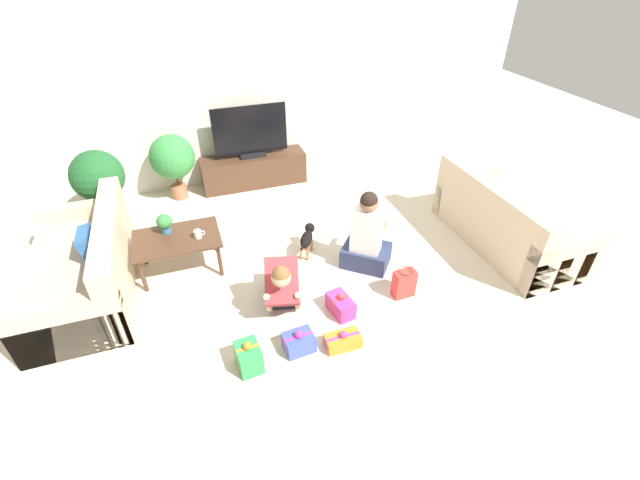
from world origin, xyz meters
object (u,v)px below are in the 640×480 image
tv_console (254,170)px  gift_box_d (343,341)px  potted_plant_corner_left (98,179)px  tv (250,134)px  person_kneeling (282,283)px  mug (198,234)px  gift_box_a (299,342)px  sofa_right (506,223)px  dog (307,237)px  sofa_left (86,269)px  person_sitting (367,239)px  gift_box_c (249,357)px  gift_box_b (341,305)px  potted_plant_back_left (172,158)px  gift_bag_a (404,283)px  tabletop_plant (164,223)px  coffee_table (177,241)px

tv_console → gift_box_d: bearing=-88.3°
potted_plant_corner_left → tv: bearing=15.0°
person_kneeling → mug: size_ratio=6.53×
tv → potted_plant_corner_left: tv is taller
tv → gift_box_a: size_ratio=3.65×
sofa_right → mug: 3.63m
sofa_right → dog: sofa_right is taller
sofa_left → gift_box_a: (1.87, -1.49, -0.21)m
sofa_left → person_sitting: (2.95, -0.56, 0.07)m
gift_box_c → mug: size_ratio=2.53×
mug → tv: bearing=61.9°
potted_plant_corner_left → gift_box_d: bearing=-53.7°
gift_box_b → gift_box_c: gift_box_c is taller
gift_box_d → potted_plant_back_left: bearing=109.9°
tv → gift_box_c: bearing=-102.9°
tv_console → gift_box_a: bearing=-95.1°
person_kneeling → mug: person_kneeling is taller
gift_box_a → gift_box_b: 0.62m
sofa_left → person_sitting: size_ratio=1.92×
potted_plant_corner_left → gift_box_b: 3.40m
potted_plant_corner_left → gift_box_d: potted_plant_corner_left is taller
sofa_left → tv: size_ratio=1.76×
sofa_left → sofa_right: bearing=81.6°
gift_box_a → gift_bag_a: gift_bag_a is taller
potted_plant_back_left → person_sitting: bearing=-50.7°
tv → mug: size_ratio=8.88×
person_kneeling → gift_box_b: bearing=-12.5°
tv_console → gift_box_a: size_ratio=5.29×
tv_console → gift_box_c: 3.46m
sofa_right → person_sitting: person_sitting is taller
tv_console → person_sitting: bearing=-71.8°
person_kneeling → tabletop_plant: size_ratio=3.52×
person_sitting → gift_bag_a: person_sitting is taller
potted_plant_corner_left → person_sitting: 3.37m
dog → gift_box_c: dog is taller
person_sitting → gift_box_a: (-1.08, -0.94, -0.28)m
person_sitting → gift_bag_a: size_ratio=2.89×
sofa_right → gift_box_b: (-2.34, -0.48, -0.20)m
tv_console → tv: 0.57m
coffee_table → mug: 0.26m
mug → gift_box_a: bearing=-65.0°
person_sitting → dog: size_ratio=2.31×
gift_box_c → gift_box_d: bearing=-3.0°
sofa_right → gift_box_d: sofa_right is taller
potted_plant_back_left → person_kneeling: (0.84, -2.70, -0.30)m
dog → gift_box_d: size_ratio=1.27×
person_kneeling → person_sitting: bearing=32.9°
gift_box_c → sofa_right: bearing=14.1°
gift_bag_a → potted_plant_corner_left: bearing=140.6°
gift_box_b → gift_bag_a: size_ratio=1.01×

